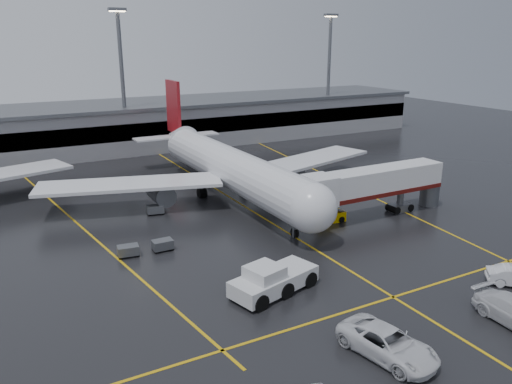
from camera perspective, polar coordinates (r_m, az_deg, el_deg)
ground at (r=59.98m, az=0.77°, el=-2.90°), size 220.00×220.00×0.00m
apron_line_centre at (r=59.98m, az=0.77°, el=-2.89°), size 0.25×90.00×0.02m
apron_line_stop at (r=43.80m, az=15.28°, el=-11.41°), size 60.00×0.25×0.02m
apron_line_left at (r=63.04m, az=-20.01°, el=-2.96°), size 9.99×69.35×0.02m
apron_line_right at (r=77.46m, az=8.79°, el=1.52°), size 7.57×69.64×0.02m
terminal at (r=102.23m, az=-12.60°, el=7.52°), size 122.00×19.00×8.60m
light_mast_mid at (r=94.12m, az=-14.94°, el=12.81°), size 3.00×1.20×25.45m
light_mast_right at (r=113.68m, az=8.26°, el=13.82°), size 3.00×1.20×25.45m
main_airliner at (r=67.02m, az=-3.28°, el=2.97°), size 48.80×45.60×14.10m
jet_bridge at (r=60.80m, az=13.41°, el=0.79°), size 19.90×3.40×6.05m
pushback_tractor at (r=42.51m, az=1.83°, el=-10.00°), size 8.36×5.08×2.79m
belt_loader at (r=59.02m, az=8.26°, el=-2.81°), size 3.86×1.95×2.39m
service_van_a at (r=36.03m, az=14.70°, el=-16.25°), size 4.51×7.49×1.95m
baggage_cart_a at (r=51.54m, az=-10.54°, el=-5.88°), size 2.01×1.31×1.12m
baggage_cart_b at (r=50.90m, az=-14.28°, el=-6.43°), size 2.15×1.55×1.12m
baggage_cart_c at (r=62.09m, az=-11.33°, el=-1.93°), size 2.21×1.66×1.12m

